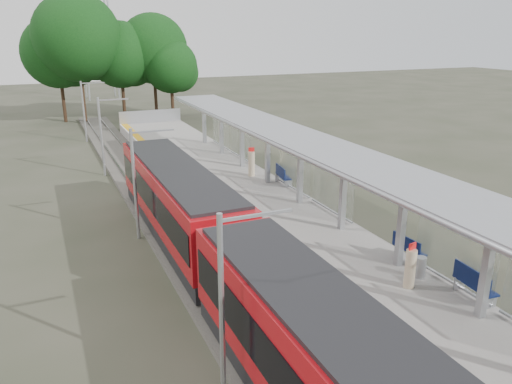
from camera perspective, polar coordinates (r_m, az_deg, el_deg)
trackbed at (r=26.26m, az=-9.81°, el=-3.55°), size 3.00×70.00×0.24m
platform at (r=27.44m, az=-0.72°, el=-1.47°), size 6.00×50.00×1.00m
tactile_strip at (r=26.44m, az=-5.82°, el=-1.16°), size 0.60×50.00×0.02m
end_fence at (r=50.45m, az=-11.98°, el=8.47°), size 6.00×0.10×1.20m
train at (r=17.59m, az=-2.84°, el=-7.64°), size 2.74×27.60×3.62m
canopy at (r=23.80m, az=6.43°, el=4.65°), size 3.27×38.00×3.66m
tree_cluster at (r=57.82m, az=-16.71°, el=15.43°), size 18.07×10.15×13.43m
catenary_masts at (r=24.11m, az=-13.52°, el=1.26°), size 2.08×48.16×5.40m
bench_near at (r=18.46m, az=23.61°, el=-9.51°), size 0.65×1.71×1.14m
bench_mid at (r=20.55m, az=16.98°, el=-6.12°), size 0.54×1.50×1.01m
bench_far at (r=29.24m, az=3.01°, el=1.98°), size 0.72×1.68×1.11m
info_pillar_near at (r=18.44m, az=17.21°, el=-8.32°), size 0.38×0.38×1.69m
info_pillar_far at (r=30.92m, az=-0.52°, el=3.28°), size 0.41×0.41×1.80m
litter_bin at (r=19.38m, az=18.27°, el=-8.18°), size 0.51×0.51×0.81m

